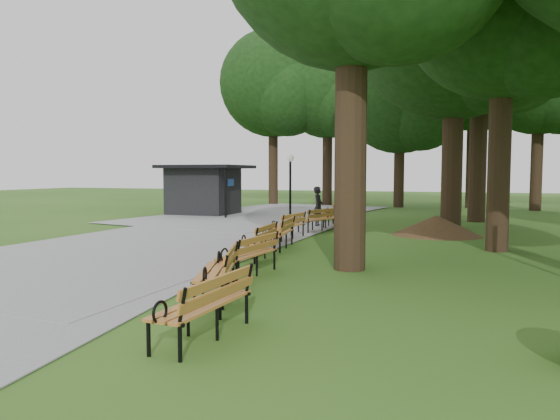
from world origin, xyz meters
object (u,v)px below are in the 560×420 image
(dirt_mound, at_px, (437,225))
(bench_4, at_px, (279,233))
(person, at_px, (318,207))
(bench_8, at_px, (338,212))
(bench_3, at_px, (257,241))
(bench_6, at_px, (317,220))
(bench_5, at_px, (287,226))
(bench_2, at_px, (247,255))
(kiosk, at_px, (203,190))
(bench_1, at_px, (216,272))
(lawn_tree_2, at_px, (456,12))
(lawn_tree_4, at_px, (481,41))
(lamp_post, at_px, (290,173))
(bench_0, at_px, (202,305))
(bench_7, at_px, (334,216))

(dirt_mound, distance_m, bench_4, 6.16)
(person, distance_m, dirt_mound, 4.89)
(bench_8, bearing_deg, bench_3, 18.26)
(bench_3, distance_m, bench_4, 1.75)
(bench_6, bearing_deg, bench_5, 14.27)
(bench_6, bearing_deg, bench_2, 27.20)
(kiosk, bearing_deg, bench_2, -58.33)
(dirt_mound, distance_m, bench_1, 10.85)
(dirt_mound, bearing_deg, bench_8, 139.60)
(lawn_tree_2, height_order, lawn_tree_4, lawn_tree_2)
(bench_2, xyz_separation_m, lawn_tree_2, (3.81, 11.21, 7.84))
(person, xyz_separation_m, dirt_mound, (4.63, -1.52, -0.45))
(bench_2, bearing_deg, bench_4, -163.49)
(dirt_mound, relative_size, bench_5, 1.34)
(bench_5, xyz_separation_m, bench_6, (0.33, 2.50, 0.00))
(lamp_post, xyz_separation_m, bench_6, (2.07, -3.03, -1.71))
(person, height_order, bench_3, person)
(dirt_mound, bearing_deg, lawn_tree_4, 76.63)
(bench_4, bearing_deg, dirt_mound, 131.18)
(bench_4, height_order, bench_8, same)
(lawn_tree_2, bearing_deg, bench_4, -121.42)
(bench_4, relative_size, lawn_tree_4, 0.17)
(lamp_post, relative_size, lawn_tree_2, 0.24)
(bench_3, distance_m, bench_8, 10.01)
(bench_5, bearing_deg, bench_0, 19.62)
(person, xyz_separation_m, bench_4, (0.52, -6.11, -0.37))
(bench_7, bearing_deg, bench_6, -8.05)
(bench_3, bearing_deg, lawn_tree_2, 149.91)
(bench_5, bearing_deg, kiosk, -130.56)
(bench_8, height_order, lawn_tree_2, lawn_tree_2)
(bench_6, bearing_deg, lamp_post, -123.88)
(person, height_order, bench_1, person)
(kiosk, relative_size, bench_6, 2.14)
(person, height_order, bench_0, person)
(bench_3, xyz_separation_m, lawn_tree_2, (4.46, 9.12, 7.84))
(bench_2, bearing_deg, bench_5, -162.79)
(bench_3, bearing_deg, bench_5, -176.91)
(person, bearing_deg, dirt_mound, -111.15)
(bench_3, bearing_deg, bench_1, 8.46)
(bench_1, relative_size, bench_6, 1.00)
(person, xyz_separation_m, bench_1, (1.45, -11.89, -0.37))
(person, height_order, dirt_mound, person)
(bench_3, height_order, bench_8, same)
(bench_5, distance_m, bench_8, 6.35)
(kiosk, xyz_separation_m, bench_5, (7.31, -7.97, -0.84))
(kiosk, distance_m, bench_1, 17.90)
(bench_7, bearing_deg, dirt_mound, 67.98)
(bench_0, xyz_separation_m, bench_1, (-0.85, 2.04, 0.00))
(dirt_mound, bearing_deg, bench_5, -149.28)
(bench_2, xyz_separation_m, lawn_tree_4, (4.81, 14.32, 7.40))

